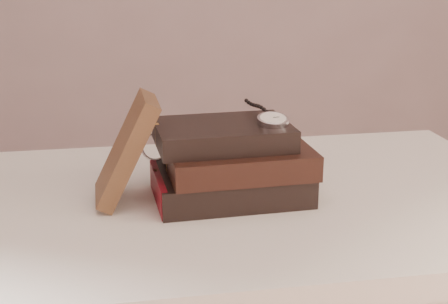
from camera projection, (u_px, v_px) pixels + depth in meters
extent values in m
cube|color=white|center=(229.00, 206.00, 1.03)|extent=(1.00, 0.60, 0.04)
cube|color=white|center=(229.00, 240.00, 1.04)|extent=(0.88, 0.49, 0.08)
cylinder|color=white|center=(402.00, 303.00, 1.45)|extent=(0.05, 0.05, 0.71)
cube|color=black|center=(230.00, 183.00, 1.01)|extent=(0.24, 0.17, 0.04)
cube|color=#FAE5CC|center=(232.00, 183.00, 1.01)|extent=(0.24, 0.16, 0.03)
cube|color=gold|center=(156.00, 184.00, 1.01)|extent=(0.01, 0.01, 0.05)
cube|color=maroon|center=(159.00, 189.00, 0.98)|extent=(0.02, 0.15, 0.05)
cube|color=black|center=(239.00, 159.00, 0.99)|extent=(0.23, 0.16, 0.04)
cube|color=#FAE5CC|center=(241.00, 159.00, 0.99)|extent=(0.22, 0.15, 0.03)
cube|color=gold|center=(168.00, 160.00, 0.99)|extent=(0.01, 0.01, 0.04)
cube|color=black|center=(223.00, 134.00, 0.99)|extent=(0.21, 0.15, 0.03)
cube|color=#FAE5CC|center=(225.00, 134.00, 0.99)|extent=(0.21, 0.14, 0.03)
cube|color=gold|center=(157.00, 135.00, 0.99)|extent=(0.01, 0.01, 0.04)
cube|color=#3F2718|center=(126.00, 150.00, 0.97)|extent=(0.10, 0.11, 0.17)
cylinder|color=silver|center=(273.00, 121.00, 0.97)|extent=(0.05, 0.05, 0.02)
cylinder|color=white|center=(273.00, 118.00, 0.97)|extent=(0.04, 0.04, 0.01)
torus|color=silver|center=(273.00, 118.00, 0.97)|extent=(0.05, 0.05, 0.01)
cylinder|color=silver|center=(268.00, 116.00, 1.00)|extent=(0.01, 0.01, 0.01)
cube|color=black|center=(272.00, 116.00, 0.98)|extent=(0.00, 0.01, 0.00)
cube|color=black|center=(276.00, 117.00, 0.97)|extent=(0.01, 0.00, 0.00)
sphere|color=black|center=(267.00, 112.00, 1.01)|extent=(0.01, 0.01, 0.01)
sphere|color=black|center=(264.00, 109.00, 1.02)|extent=(0.01, 0.01, 0.01)
sphere|color=black|center=(261.00, 107.00, 1.03)|extent=(0.01, 0.01, 0.01)
sphere|color=black|center=(259.00, 106.00, 1.04)|extent=(0.01, 0.01, 0.01)
sphere|color=black|center=(256.00, 106.00, 1.05)|extent=(0.01, 0.01, 0.01)
sphere|color=black|center=(254.00, 105.00, 1.06)|extent=(0.01, 0.01, 0.01)
sphere|color=black|center=(251.00, 104.00, 1.07)|extent=(0.01, 0.01, 0.01)
sphere|color=black|center=(249.00, 102.00, 1.07)|extent=(0.01, 0.01, 0.01)
sphere|color=black|center=(246.00, 100.00, 1.08)|extent=(0.01, 0.01, 0.01)
torus|color=silver|center=(155.00, 147.00, 1.04)|extent=(0.05, 0.02, 0.05)
torus|color=silver|center=(186.00, 145.00, 1.05)|extent=(0.05, 0.02, 0.05)
cylinder|color=silver|center=(171.00, 144.00, 1.04)|extent=(0.01, 0.00, 0.00)
cylinder|color=silver|center=(139.00, 142.00, 1.09)|extent=(0.01, 0.11, 0.03)
cylinder|color=silver|center=(193.00, 138.00, 1.11)|extent=(0.01, 0.11, 0.03)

